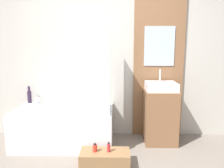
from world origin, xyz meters
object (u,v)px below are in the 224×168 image
at_px(vase_tall_dark, 29,96).
at_px(bottle_soap_primary, 95,148).
at_px(bathtub, 65,126).
at_px(bottle_soap_secondary, 109,147).
at_px(wooden_step_bench, 105,158).
at_px(vase_round_light, 38,100).
at_px(sink, 161,86).

distance_m(vase_tall_dark, bottle_soap_primary, 1.54).
distance_m(bathtub, bottle_soap_secondary, 0.92).
height_order(wooden_step_bench, bottle_soap_primary, bottle_soap_primary).
distance_m(bathtub, vase_tall_dark, 0.81).
relative_size(bathtub, wooden_step_bench, 2.33).
bearing_deg(bottle_soap_primary, bottle_soap_secondary, 0.00).
height_order(bottle_soap_primary, bottle_soap_secondary, bottle_soap_secondary).
bearing_deg(bottle_soap_secondary, vase_round_light, 142.96).
xyz_separation_m(vase_tall_dark, vase_round_light, (0.14, -0.02, -0.06)).
bearing_deg(sink, vase_round_light, 175.21).
bearing_deg(wooden_step_bench, vase_tall_dark, 144.41).
bearing_deg(bottle_soap_primary, bathtub, 130.58).
distance_m(sink, bottle_soap_primary, 1.36).
distance_m(sink, vase_round_light, 1.98).
xyz_separation_m(bottle_soap_primary, bottle_soap_secondary, (0.17, 0.00, 0.01)).
height_order(vase_tall_dark, bottle_soap_primary, vase_tall_dark).
bearing_deg(wooden_step_bench, sink, 42.12).
height_order(vase_tall_dark, vase_round_light, vase_tall_dark).
bearing_deg(bottle_soap_primary, vase_tall_dark, 141.62).
height_order(sink, bottle_soap_secondary, sink).
height_order(wooden_step_bench, bottle_soap_secondary, bottle_soap_secondary).
xyz_separation_m(vase_round_light, bottle_soap_secondary, (1.19, -0.90, -0.37)).
distance_m(wooden_step_bench, sink, 1.35).
relative_size(bathtub, vase_tall_dark, 5.23).
xyz_separation_m(bathtub, vase_round_light, (-0.50, 0.29, 0.33)).
height_order(bathtub, wooden_step_bench, bathtub).
relative_size(sink, vase_tall_dark, 1.65).
relative_size(wooden_step_bench, bottle_soap_secondary, 4.96).
bearing_deg(bottle_soap_secondary, bottle_soap_primary, -180.00).
xyz_separation_m(sink, bottle_soap_primary, (-0.94, -0.74, -0.65)).
relative_size(wooden_step_bench, sink, 1.36).
xyz_separation_m(vase_tall_dark, bottle_soap_secondary, (1.33, -0.92, -0.43)).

